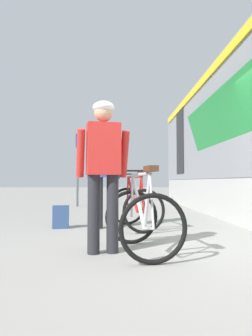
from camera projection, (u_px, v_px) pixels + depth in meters
name	position (u px, v px, depth m)	size (l,w,h in m)	color
ground_plane	(178.00, 249.00, 3.70)	(80.00, 80.00, 0.00)	gray
cyclist_near_in_blue	(105.00, 169.00, 5.38)	(0.65, 0.40, 1.76)	#232328
cyclist_far_in_red	(103.00, 162.00, 3.50)	(0.65, 0.38, 1.76)	#232328
bicycle_near_red	(135.00, 206.00, 5.27)	(0.93, 1.20, 0.99)	black
bicycle_far_silver	(141.00, 218.00, 3.49)	(0.88, 1.17, 0.99)	black
backpack_on_platform	(61.00, 217.00, 5.32)	(0.28, 0.18, 0.40)	navy
platform_sign_post	(78.00, 158.00, 10.06)	(0.08, 0.70, 2.40)	#595B60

